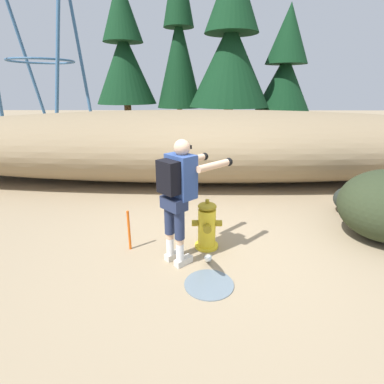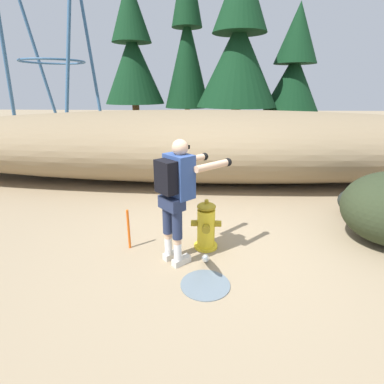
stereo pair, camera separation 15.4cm
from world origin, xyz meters
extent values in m
cube|color=#998466|center=(0.00, 0.00, -0.02)|extent=(56.00, 56.00, 0.04)
ellipsoid|color=#897556|center=(0.00, 3.54, 0.86)|extent=(17.36, 3.20, 1.72)
cylinder|color=yellow|center=(-0.07, 0.05, 0.02)|extent=(0.34, 0.34, 0.04)
cylinder|color=yellow|center=(-0.07, 0.05, 0.32)|extent=(0.25, 0.25, 0.55)
ellipsoid|color=#9E8419|center=(-0.07, 0.05, 0.64)|extent=(0.27, 0.27, 0.10)
cylinder|color=#9E8419|center=(-0.07, 0.05, 0.72)|extent=(0.06, 0.06, 0.05)
cylinder|color=#9E8419|center=(-0.25, 0.05, 0.38)|extent=(0.09, 0.09, 0.09)
cylinder|color=#9E8419|center=(0.10, 0.05, 0.38)|extent=(0.09, 0.09, 0.09)
cylinder|color=#9E8419|center=(-0.07, -0.12, 0.38)|extent=(0.11, 0.09, 0.11)
ellipsoid|color=silver|center=(-0.07, -0.48, 0.14)|extent=(0.10, 0.77, 0.56)
cylinder|color=slate|center=(-0.07, -0.84, 0.01)|extent=(0.59, 0.59, 0.01)
cube|color=beige|center=(-0.54, -0.26, 0.04)|extent=(0.26, 0.25, 0.09)
cylinder|color=white|center=(-0.58, -0.30, 0.21)|extent=(0.10, 0.10, 0.24)
cylinder|color=#DBAD89|center=(-0.58, -0.30, 0.37)|extent=(0.10, 0.10, 0.08)
cylinder|color=#232D4C|center=(-0.58, -0.30, 0.61)|extent=(0.13, 0.13, 0.41)
cube|color=beige|center=(-0.40, -0.40, 0.04)|extent=(0.26, 0.25, 0.09)
cylinder|color=white|center=(-0.44, -0.44, 0.21)|extent=(0.10, 0.10, 0.24)
cylinder|color=#DBAD89|center=(-0.44, -0.44, 0.37)|extent=(0.10, 0.10, 0.08)
cylinder|color=#232D4C|center=(-0.44, -0.44, 0.61)|extent=(0.13, 0.13, 0.41)
cube|color=#232D4C|center=(-0.51, -0.37, 0.86)|extent=(0.37, 0.37, 0.16)
cube|color=#2D4784|center=(-0.42, -0.28, 1.18)|extent=(0.42, 0.43, 0.55)
cube|color=black|center=(-0.56, -0.42, 1.21)|extent=(0.31, 0.31, 0.40)
sphere|color=#DBAD89|center=(-0.41, -0.27, 1.54)|extent=(0.20, 0.20, 0.20)
cube|color=black|center=(-0.34, -0.21, 1.54)|extent=(0.12, 0.12, 0.04)
cylinder|color=#DBAD89|center=(-0.31, 0.13, 1.30)|extent=(0.48, 0.47, 0.09)
sphere|color=black|center=(-0.11, 0.32, 1.30)|extent=(0.11, 0.11, 0.11)
cylinder|color=#DBAD89|center=(0.00, -0.18, 1.30)|extent=(0.48, 0.47, 0.09)
sphere|color=black|center=(0.19, 0.00, 1.30)|extent=(0.11, 0.11, 0.11)
ellipsoid|color=#252C26|center=(2.78, 1.21, 0.28)|extent=(1.25, 1.20, 0.56)
cylinder|color=#47331E|center=(-3.02, 8.65, 0.80)|extent=(0.28, 0.28, 1.61)
cone|color=#0F3319|center=(-3.02, 8.65, 2.95)|extent=(2.35, 2.35, 2.69)
cone|color=#0F3319|center=(-3.02, 8.65, 4.97)|extent=(1.53, 1.53, 2.25)
cylinder|color=#47331E|center=(-0.90, 8.84, 0.72)|extent=(0.22, 0.22, 1.44)
cone|color=#0F3319|center=(-0.90, 8.84, 3.21)|extent=(1.81, 1.81, 3.52)
cylinder|color=#47331E|center=(0.97, 7.54, 0.78)|extent=(0.35, 0.35, 1.56)
cone|color=#0F3319|center=(0.97, 7.54, 3.01)|extent=(2.89, 2.89, 2.90)
cylinder|color=#47331E|center=(3.08, 8.04, 0.52)|extent=(0.28, 0.28, 1.04)
cone|color=#0F3319|center=(3.08, 8.04, 2.24)|extent=(2.36, 2.36, 2.40)
cone|color=#0F3319|center=(3.08, 8.04, 4.04)|extent=(1.53, 1.53, 2.00)
cylinder|color=#386089|center=(-6.28, 13.04, 3.43)|extent=(1.03, 1.03, 6.90)
cylinder|color=#386089|center=(-9.14, 13.04, 3.43)|extent=(1.03, 1.03, 6.90)
cylinder|color=#386089|center=(-6.28, 10.17, 3.43)|extent=(1.03, 1.03, 6.90)
cylinder|color=#386089|center=(-9.14, 10.17, 3.43)|extent=(1.03, 1.03, 6.90)
torus|color=#386089|center=(-7.71, 11.61, 3.43)|extent=(3.08, 3.08, 0.10)
cylinder|color=#E55914|center=(-1.18, -0.02, 0.30)|extent=(0.04, 0.04, 0.60)
camera|label=1|loc=(-0.24, -3.76, 2.21)|focal=27.46mm
camera|label=2|loc=(-0.09, -3.76, 2.21)|focal=27.46mm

